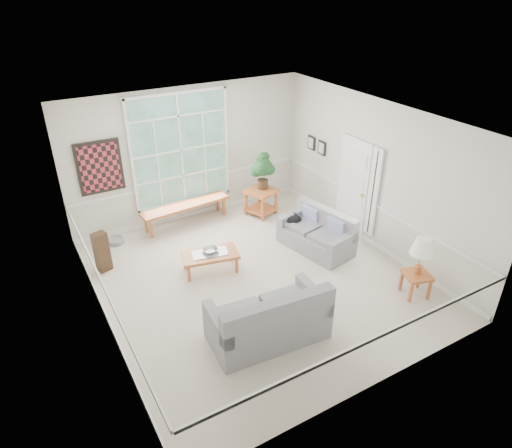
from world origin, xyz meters
The scene contains 24 objects.
floor centered at (0.00, 0.00, -0.01)m, with size 5.50×6.00×0.01m, color beige.
ceiling centered at (0.00, 0.00, 3.00)m, with size 5.50×6.00×0.02m, color white.
wall_back centered at (0.00, 3.00, 1.50)m, with size 5.50×0.02×3.00m, color silver.
wall_front centered at (0.00, -3.00, 1.50)m, with size 5.50×0.02×3.00m, color silver.
wall_left centered at (-2.75, 0.00, 1.50)m, with size 0.02×6.00×3.00m, color silver.
wall_right centered at (2.75, 0.00, 1.50)m, with size 0.02×6.00×3.00m, color silver.
window_back centered at (-0.20, 2.96, 1.65)m, with size 2.30×0.08×2.40m, color white.
entry_door centered at (2.71, 0.60, 1.05)m, with size 0.08×0.90×2.10m, color white.
door_sidelight centered at (2.71, -0.03, 1.15)m, with size 0.08×0.26×1.90m, color white.
wall_art centered at (-1.95, 2.95, 1.60)m, with size 0.90×0.06×1.10m, color maroon.
wall_frame_near centered at (2.71, 1.75, 1.55)m, with size 0.04×0.26×0.32m, color black.
wall_frame_far centered at (2.71, 2.15, 1.55)m, with size 0.04×0.26×0.32m, color black.
loveseat_right centered at (1.58, 0.31, 0.41)m, with size 0.79×1.53×0.83m, color gray.
loveseat_front centered at (-0.63, -1.43, 0.49)m, with size 1.80×0.93×0.97m, color gray.
coffee_table centered at (-0.64, 0.67, 0.20)m, with size 1.05×0.57×0.39m, color #AE5728.
pewter_bowl centered at (-0.60, 0.72, 0.44)m, with size 0.36×0.36×0.09m, color #A0A0A5.
window_bench centered at (-0.31, 2.65, 0.24)m, with size 2.06×0.40×0.48m, color #AE5728.
end_table centered at (1.39, 2.20, 0.32)m, with size 0.63×0.63×0.63m, color #AE5728.
houseplant centered at (1.47, 2.26, 1.06)m, with size 0.50×0.50×0.86m, color #1B4721, non-canonical shape.
side_table centered at (2.19, -1.82, 0.22)m, with size 0.44×0.44×0.45m, color #AE5728.
table_lamp centered at (2.21, -1.79, 0.79)m, with size 0.40×0.40×0.69m, color white, non-canonical shape.
pet_bed centered at (-1.96, 2.61, 0.06)m, with size 0.38×0.38×0.11m, color gray.
floor_speaker centered at (-2.40, 1.73, 0.40)m, with size 0.25×0.20×0.81m, color #372516.
cat centered at (1.39, 0.82, 0.50)m, with size 0.34×0.24×0.16m, color black.
Camera 1 is at (-3.51, -6.05, 5.08)m, focal length 32.00 mm.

